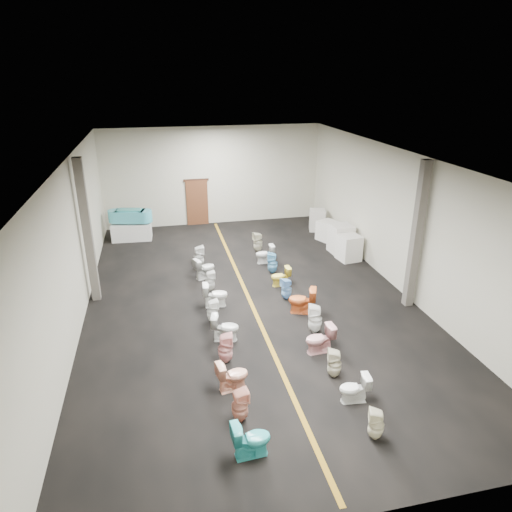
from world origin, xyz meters
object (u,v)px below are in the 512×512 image
object	(u,v)px
bathtub	(130,216)
toilet_left_2	(232,375)
toilet_left_0	(251,439)
toilet_left_5	(213,311)
appliance_crate_d	(317,220)
toilet_left_9	(199,257)
toilet_left_3	(225,348)
toilet_right_3	(320,339)
appliance_crate_b	(341,239)
toilet_right_1	(354,389)
toilet_left_8	(205,268)
toilet_right_6	(286,289)
appliance_crate_a	(349,248)
toilet_right_5	(302,300)
toilet_right_8	(273,263)
toilet_right_10	(258,242)
display_table	(132,231)
appliance_crate_c	(327,231)
toilet_right_9	(265,254)
toilet_left_6	(215,295)
toilet_right_4	(315,319)
toilet_left_4	(225,328)
toilet_left_1	(240,406)
toilet_right_7	(281,277)
toilet_right_0	(376,424)
toilet_left_7	(210,281)

from	to	relation	value
bathtub	toilet_left_2	xyz separation A→B (m)	(2.52, -10.81, -0.70)
toilet_left_0	toilet_left_5	xyz separation A→B (m)	(-0.06, 5.07, -0.02)
appliance_crate_d	toilet_left_9	distance (m)	6.46
toilet_left_3	toilet_right_3	distance (m)	2.44
appliance_crate_b	toilet_right_1	bearing A→B (deg)	-110.40
toilet_left_8	toilet_right_6	distance (m)	3.20
appliance_crate_a	toilet_right_5	world-z (taller)	appliance_crate_a
toilet_right_8	toilet_right_10	distance (m)	2.14
display_table	appliance_crate_c	xyz separation A→B (m)	(8.19, -1.89, 0.05)
appliance_crate_c	toilet_left_0	size ratio (longest dim) A/B	1.10
toilet_right_9	toilet_left_2	bearing A→B (deg)	-20.46
toilet_right_6	toilet_right_8	size ratio (longest dim) A/B	0.93
appliance_crate_d	bathtub	bearing A→B (deg)	175.92
toilet_right_3	toilet_left_6	bearing A→B (deg)	-147.63
appliance_crate_d	toilet_right_4	distance (m)	8.83
toilet_right_5	toilet_right_9	xyz separation A→B (m)	(-0.18, 3.99, -0.06)
toilet_left_3	toilet_left_8	xyz separation A→B (m)	(0.08, 5.11, -0.03)
toilet_left_3	toilet_right_8	xyz separation A→B (m)	(2.50, 5.01, -0.01)
display_table	toilet_left_5	xyz separation A→B (m)	(2.47, -7.73, -0.01)
display_table	toilet_left_4	world-z (taller)	toilet_left_4
appliance_crate_d	toilet_left_5	xyz separation A→B (m)	(-5.72, -7.14, -0.13)
toilet_left_0	toilet_right_9	bearing A→B (deg)	-19.03
toilet_left_2	toilet_left_8	size ratio (longest dim) A/B	0.98
toilet_right_6	toilet_left_2	bearing A→B (deg)	-47.65
appliance_crate_a	toilet_left_2	size ratio (longest dim) A/B	1.33
appliance_crate_d	toilet_left_2	bearing A→B (deg)	-119.01
appliance_crate_a	toilet_right_6	distance (m)	4.18
toilet_left_3	toilet_right_4	world-z (taller)	toilet_right_4
toilet_left_4	toilet_left_1	bearing A→B (deg)	-170.28
toilet_left_3	toilet_right_9	world-z (taller)	toilet_left_3
toilet_right_4	toilet_right_5	size ratio (longest dim) A/B	1.02
toilet_left_4	toilet_right_5	world-z (taller)	toilet_right_5
toilet_right_3	toilet_right_4	size ratio (longest dim) A/B	0.91
toilet_left_0	toilet_right_3	world-z (taller)	toilet_right_3
appliance_crate_d	toilet_right_7	world-z (taller)	appliance_crate_d
appliance_crate_c	toilet_right_7	distance (m)	5.03
toilet_left_3	toilet_left_4	xyz separation A→B (m)	(0.16, 1.01, -0.03)
toilet_right_3	toilet_right_7	world-z (taller)	toilet_right_3
toilet_right_4	toilet_right_7	size ratio (longest dim) A/B	1.26
toilet_right_10	toilet_left_9	bearing A→B (deg)	-75.87
toilet_left_5	toilet_right_0	world-z (taller)	toilet_left_5
appliance_crate_a	toilet_left_7	bearing A→B (deg)	-164.84
toilet_left_7	toilet_right_10	bearing A→B (deg)	-38.28
appliance_crate_d	toilet_right_9	bearing A→B (deg)	-135.23
appliance_crate_c	toilet_left_2	bearing A→B (deg)	-122.45
appliance_crate_b	toilet_right_8	bearing A→B (deg)	-156.42
toilet_right_4	toilet_right_0	bearing A→B (deg)	14.45
toilet_left_2	toilet_left_4	distance (m)	2.09
appliance_crate_d	toilet_right_4	bearing A→B (deg)	-109.99
toilet_left_1	bathtub	bearing A→B (deg)	5.44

